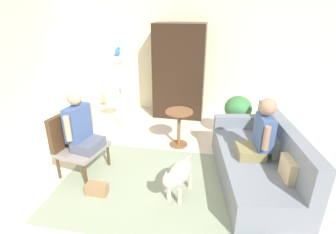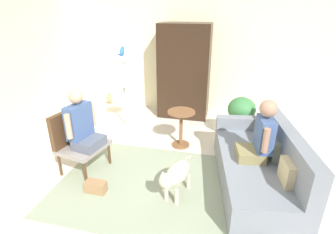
{
  "view_description": "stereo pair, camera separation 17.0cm",
  "coord_description": "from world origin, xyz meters",
  "px_view_note": "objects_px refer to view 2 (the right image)",
  "views": [
    {
      "loc": [
        0.68,
        -3.05,
        2.4
      ],
      "look_at": [
        0.03,
        0.42,
        0.89
      ],
      "focal_mm": 28.39,
      "sensor_mm": 36.0,
      "label": 1
    },
    {
      "loc": [
        0.84,
        -3.02,
        2.4
      ],
      "look_at": [
        0.03,
        0.42,
        0.89
      ],
      "focal_mm": 28.39,
      "sensor_mm": 36.0,
      "label": 2
    }
  ],
  "objects_px": {
    "couch": "(258,165)",
    "armoire_cabinet": "(184,72)",
    "person_on_couch": "(261,135)",
    "round_end_table": "(181,125)",
    "parrot": "(122,51)",
    "bird_cage_stand": "(124,90)",
    "handbag": "(96,187)",
    "potted_plant": "(241,112)",
    "person_on_armchair": "(82,124)",
    "dog": "(176,175)",
    "armchair": "(76,137)"
  },
  "relations": [
    {
      "from": "couch",
      "to": "armoire_cabinet",
      "type": "height_order",
      "value": "armoire_cabinet"
    },
    {
      "from": "couch",
      "to": "person_on_couch",
      "type": "xyz_separation_m",
      "value": [
        -0.04,
        -0.03,
        0.48
      ]
    },
    {
      "from": "round_end_table",
      "to": "parrot",
      "type": "relative_size",
      "value": 3.69
    },
    {
      "from": "bird_cage_stand",
      "to": "armoire_cabinet",
      "type": "relative_size",
      "value": 0.73
    },
    {
      "from": "parrot",
      "to": "handbag",
      "type": "distance_m",
      "value": 2.61
    },
    {
      "from": "potted_plant",
      "to": "handbag",
      "type": "bearing_deg",
      "value": -133.32
    },
    {
      "from": "couch",
      "to": "person_on_armchair",
      "type": "distance_m",
      "value": 2.6
    },
    {
      "from": "dog",
      "to": "person_on_armchair",
      "type": "bearing_deg",
      "value": 168.57
    },
    {
      "from": "handbag",
      "to": "bird_cage_stand",
      "type": "bearing_deg",
      "value": 100.38
    },
    {
      "from": "dog",
      "to": "armoire_cabinet",
      "type": "distance_m",
      "value": 2.93
    },
    {
      "from": "bird_cage_stand",
      "to": "armchair",
      "type": "bearing_deg",
      "value": -95.26
    },
    {
      "from": "dog",
      "to": "handbag",
      "type": "xyz_separation_m",
      "value": [
        -1.09,
        -0.17,
        -0.27
      ]
    },
    {
      "from": "couch",
      "to": "armoire_cabinet",
      "type": "bearing_deg",
      "value": 123.16
    },
    {
      "from": "potted_plant",
      "to": "person_on_armchair",
      "type": "bearing_deg",
      "value": -145.71
    },
    {
      "from": "armchair",
      "to": "person_on_couch",
      "type": "distance_m",
      "value": 2.68
    },
    {
      "from": "person_on_armchair",
      "to": "bird_cage_stand",
      "type": "bearing_deg",
      "value": 90.03
    },
    {
      "from": "couch",
      "to": "person_on_couch",
      "type": "bearing_deg",
      "value": -137.16
    },
    {
      "from": "armchair",
      "to": "handbag",
      "type": "distance_m",
      "value": 0.86
    },
    {
      "from": "handbag",
      "to": "armoire_cabinet",
      "type": "bearing_deg",
      "value": 77.28
    },
    {
      "from": "person_on_couch",
      "to": "handbag",
      "type": "bearing_deg",
      "value": -162.44
    },
    {
      "from": "armchair",
      "to": "armoire_cabinet",
      "type": "distance_m",
      "value": 2.81
    },
    {
      "from": "armchair",
      "to": "person_on_couch",
      "type": "height_order",
      "value": "person_on_couch"
    },
    {
      "from": "couch",
      "to": "potted_plant",
      "type": "xyz_separation_m",
      "value": [
        -0.24,
        1.34,
        0.25
      ]
    },
    {
      "from": "person_on_couch",
      "to": "handbag",
      "type": "xyz_separation_m",
      "value": [
        -2.13,
        -0.67,
        -0.71
      ]
    },
    {
      "from": "couch",
      "to": "handbag",
      "type": "distance_m",
      "value": 2.29
    },
    {
      "from": "person_on_armchair",
      "to": "bird_cage_stand",
      "type": "relative_size",
      "value": 0.59
    },
    {
      "from": "couch",
      "to": "bird_cage_stand",
      "type": "distance_m",
      "value": 2.95
    },
    {
      "from": "parrot",
      "to": "armoire_cabinet",
      "type": "xyz_separation_m",
      "value": [
        1.05,
        0.88,
        -0.55
      ]
    },
    {
      "from": "couch",
      "to": "parrot",
      "type": "bearing_deg",
      "value": 151.12
    },
    {
      "from": "handbag",
      "to": "person_on_armchair",
      "type": "bearing_deg",
      "value": 129.57
    },
    {
      "from": "couch",
      "to": "person_on_couch",
      "type": "height_order",
      "value": "person_on_couch"
    },
    {
      "from": "armchair",
      "to": "person_on_armchair",
      "type": "bearing_deg",
      "value": -11.26
    },
    {
      "from": "dog",
      "to": "round_end_table",
      "type": "bearing_deg",
      "value": 98.22
    },
    {
      "from": "bird_cage_stand",
      "to": "handbag",
      "type": "height_order",
      "value": "bird_cage_stand"
    },
    {
      "from": "person_on_armchair",
      "to": "potted_plant",
      "type": "height_order",
      "value": "person_on_armchair"
    },
    {
      "from": "potted_plant",
      "to": "armoire_cabinet",
      "type": "bearing_deg",
      "value": 142.93
    },
    {
      "from": "dog",
      "to": "handbag",
      "type": "height_order",
      "value": "dog"
    },
    {
      "from": "couch",
      "to": "potted_plant",
      "type": "relative_size",
      "value": 2.57
    },
    {
      "from": "dog",
      "to": "bird_cage_stand",
      "type": "relative_size",
      "value": 0.55
    },
    {
      "from": "dog",
      "to": "bird_cage_stand",
      "type": "bearing_deg",
      "value": 127.32
    },
    {
      "from": "parrot",
      "to": "round_end_table",
      "type": "bearing_deg",
      "value": -23.71
    },
    {
      "from": "person_on_armchair",
      "to": "parrot",
      "type": "bearing_deg",
      "value": 89.64
    },
    {
      "from": "handbag",
      "to": "person_on_couch",
      "type": "bearing_deg",
      "value": 17.56
    },
    {
      "from": "armchair",
      "to": "person_on_couch",
      "type": "bearing_deg",
      "value": 3.82
    },
    {
      "from": "bird_cage_stand",
      "to": "parrot",
      "type": "relative_size",
      "value": 8.09
    },
    {
      "from": "armoire_cabinet",
      "to": "handbag",
      "type": "height_order",
      "value": "armoire_cabinet"
    },
    {
      "from": "armchair",
      "to": "dog",
      "type": "xyz_separation_m",
      "value": [
        1.63,
        -0.33,
        -0.19
      ]
    },
    {
      "from": "round_end_table",
      "to": "armoire_cabinet",
      "type": "height_order",
      "value": "armoire_cabinet"
    },
    {
      "from": "potted_plant",
      "to": "armoire_cabinet",
      "type": "relative_size",
      "value": 0.41
    },
    {
      "from": "round_end_table",
      "to": "parrot",
      "type": "distance_m",
      "value": 1.8
    }
  ]
}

